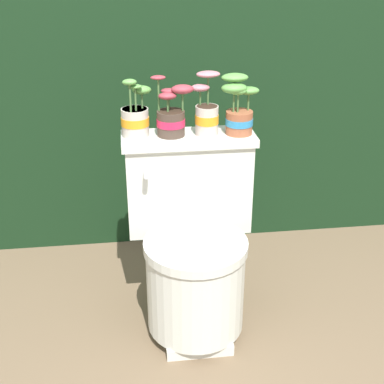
{
  "coord_description": "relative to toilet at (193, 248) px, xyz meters",
  "views": [
    {
      "loc": [
        -0.13,
        -1.72,
        1.44
      ],
      "look_at": [
        0.1,
        0.06,
        0.57
      ],
      "focal_mm": 50.0,
      "sensor_mm": 36.0,
      "label": 1
    }
  ],
  "objects": [
    {
      "name": "potted_plant_midright",
      "position": [
        0.19,
        0.13,
        0.51
      ],
      "size": [
        0.15,
        0.1,
        0.23
      ],
      "color": "#9E5638",
      "rests_on": "toilet"
    },
    {
      "name": "potted_plant_middle",
      "position": [
        0.07,
        0.14,
        0.5
      ],
      "size": [
        0.11,
        0.1,
        0.23
      ],
      "color": "beige",
      "rests_on": "toilet"
    },
    {
      "name": "potted_plant_left",
      "position": [
        -0.2,
        0.15,
        0.49
      ],
      "size": [
        0.12,
        0.11,
        0.22
      ],
      "color": "beige",
      "rests_on": "toilet"
    },
    {
      "name": "potted_plant_midleft",
      "position": [
        -0.06,
        0.14,
        0.49
      ],
      "size": [
        0.16,
        0.11,
        0.23
      ],
      "color": "#47382D",
      "rests_on": "toilet"
    },
    {
      "name": "hedge_backdrop",
      "position": [
        -0.1,
        1.17,
        0.54
      ],
      "size": [
        4.31,
        1.03,
        1.76
      ],
      "color": "black",
      "rests_on": "ground"
    },
    {
      "name": "ground_plane",
      "position": [
        -0.1,
        -0.03,
        -0.34
      ],
      "size": [
        12.0,
        12.0,
        0.0
      ],
      "primitive_type": "plane",
      "color": "brown"
    },
    {
      "name": "toilet",
      "position": [
        0.0,
        0.0,
        0.0
      ],
      "size": [
        0.51,
        0.5,
        0.76
      ],
      "color": "silver",
      "rests_on": "ground"
    }
  ]
}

